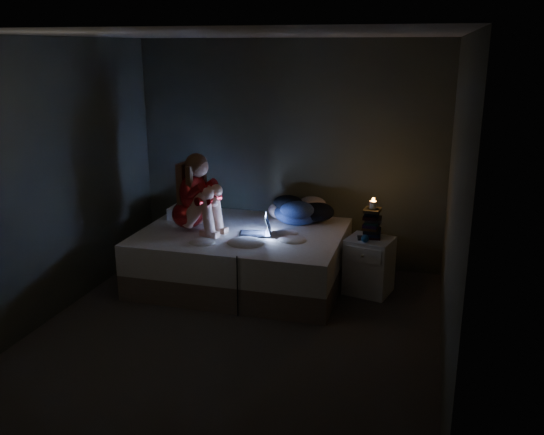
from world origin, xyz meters
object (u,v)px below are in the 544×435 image
at_px(bed, 243,257).
at_px(phone, 361,239).
at_px(woman, 187,192).
at_px(candle, 373,203).
at_px(nightstand, 369,266).
at_px(laptop, 255,224).

height_order(bed, phone, phone).
xyz_separation_m(woman, phone, (1.85, 0.17, -0.42)).
xyz_separation_m(woman, candle, (1.94, 0.26, -0.06)).
distance_m(bed, woman, 0.93).
relative_size(nightstand, candle, 7.47).
relative_size(bed, nightstand, 3.61).
height_order(laptop, phone, laptop).
height_order(candle, phone, candle).
height_order(bed, woman, woman).
xyz_separation_m(laptop, phone, (1.11, 0.14, -0.11)).
height_order(laptop, nightstand, laptop).
bearing_deg(nightstand, laptop, -157.76).
bearing_deg(candle, phone, -134.76).
relative_size(bed, phone, 15.39).
bearing_deg(candle, woman, -172.30).
relative_size(woman, laptop, 2.57).
xyz_separation_m(candle, phone, (-0.09, -0.09, -0.36)).
height_order(laptop, candle, candle).
distance_m(nightstand, candle, 0.67).
bearing_deg(phone, bed, 158.49).
bearing_deg(phone, laptop, 163.71).
bearing_deg(candle, bed, -174.24).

